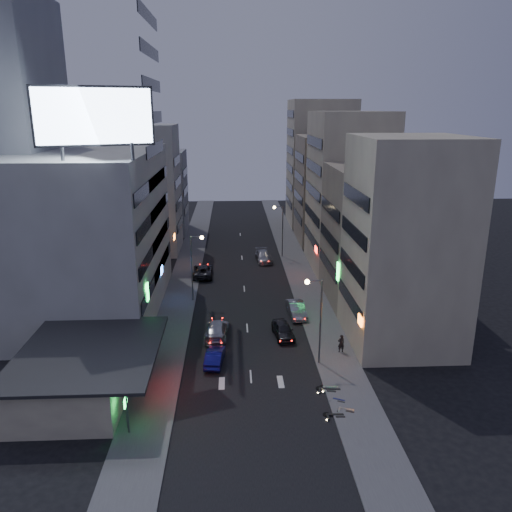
{
  "coord_description": "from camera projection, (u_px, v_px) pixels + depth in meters",
  "views": [
    {
      "loc": [
        -1.41,
        -34.48,
        22.32
      ],
      "look_at": [
        1.25,
        20.45,
        6.04
      ],
      "focal_mm": 35.0,
      "sensor_mm": 36.0,
      "label": 1
    }
  ],
  "objects": [
    {
      "name": "scooter_silver_a",
      "position": [
        355.0,
        403.0,
        38.14
      ],
      "size": [
        1.24,
        1.87,
        1.09
      ],
      "primitive_type": null,
      "rotation": [
        0.0,
        0.0,
        1.17
      ],
      "color": "#A7AAAF",
      "rests_on": "sidewalk_right"
    },
    {
      "name": "parked_car_left",
      "position": [
        203.0,
        271.0,
        68.96
      ],
      "size": [
        2.75,
        5.7,
        1.56
      ],
      "primitive_type": "imported",
      "rotation": [
        0.0,
        0.0,
        3.17
      ],
      "color": "#252429",
      "rests_on": "ground"
    },
    {
      "name": "road_car_blue",
      "position": [
        215.0,
        356.0,
        45.29
      ],
      "size": [
        1.93,
        4.37,
        1.4
      ],
      "primitive_type": "imported",
      "rotation": [
        0.0,
        0.0,
        3.03
      ],
      "color": "navy",
      "rests_on": "ground"
    },
    {
      "name": "shophouse_mid",
      "position": [
        376.0,
        235.0,
        58.94
      ],
      "size": [
        11.0,
        12.0,
        16.0
      ],
      "primitive_type": "cube",
      "color": "gray",
      "rests_on": "ground"
    },
    {
      "name": "person",
      "position": [
        341.0,
        343.0,
        47.14
      ],
      "size": [
        0.71,
        0.53,
        1.77
      ],
      "primitive_type": "imported",
      "rotation": [
        0.0,
        0.0,
        3.31
      ],
      "color": "black",
      "rests_on": "sidewalk_right"
    },
    {
      "name": "scooter_blue",
      "position": [
        346.0,
        394.0,
        39.41
      ],
      "size": [
        1.19,
        1.72,
        1.0
      ],
      "primitive_type": null,
      "rotation": [
        0.0,
        0.0,
        1.14
      ],
      "color": "navy",
      "rests_on": "sidewalk_right"
    },
    {
      "name": "shophouse_near",
      "position": [
        405.0,
        244.0,
        47.34
      ],
      "size": [
        10.0,
        11.0,
        20.0
      ],
      "primitive_type": "cube",
      "color": "beige",
      "rests_on": "ground"
    },
    {
      "name": "street_lamp_right_far",
      "position": [
        280.0,
        224.0,
        76.49
      ],
      "size": [
        1.6,
        0.44,
        8.02
      ],
      "color": "#595B60",
      "rests_on": "sidewalk_right"
    },
    {
      "name": "parked_car_right_far",
      "position": [
        264.0,
        256.0,
        75.71
      ],
      "size": [
        2.66,
        5.59,
        1.57
      ],
      "primitive_type": "imported",
      "rotation": [
        0.0,
        0.0,
        0.09
      ],
      "color": "gray",
      "rests_on": "ground"
    },
    {
      "name": "far_right_a",
      "position": [
        331.0,
        190.0,
        85.48
      ],
      "size": [
        11.0,
        12.0,
        18.0
      ],
      "primitive_type": "cube",
      "color": "gray",
      "rests_on": "ground"
    },
    {
      "name": "street_lamp_right_near",
      "position": [
        317.0,
        309.0,
        43.92
      ],
      "size": [
        1.6,
        0.44,
        8.02
      ],
      "color": "#595B60",
      "rests_on": "sidewalk_right"
    },
    {
      "name": "grey_tower",
      "position": [
        10.0,
        158.0,
        55.42
      ],
      "size": [
        10.0,
        14.0,
        34.0
      ],
      "primitive_type": "cube",
      "color": "gray",
      "rests_on": "ground"
    },
    {
      "name": "scooter_silver_b",
      "position": [
        340.0,
        380.0,
        41.31
      ],
      "size": [
        0.86,
        2.1,
        1.25
      ],
      "primitive_type": null,
      "rotation": [
        0.0,
        0.0,
        1.48
      ],
      "color": "#ADAFB5",
      "rests_on": "sidewalk_right"
    },
    {
      "name": "scooter_black_a",
      "position": [
        344.0,
        407.0,
        37.65
      ],
      "size": [
        0.72,
        1.98,
        1.2
      ],
      "primitive_type": null,
      "rotation": [
        0.0,
        0.0,
        1.53
      ],
      "color": "black",
      "rests_on": "sidewalk_right"
    },
    {
      "name": "parked_car_right_mid",
      "position": [
        296.0,
        309.0,
        55.67
      ],
      "size": [
        2.01,
        4.91,
        1.58
      ],
      "primitive_type": "imported",
      "rotation": [
        0.0,
        0.0,
        0.07
      ],
      "color": "#919399",
      "rests_on": "ground"
    },
    {
      "name": "road_car_silver",
      "position": [
        216.0,
        330.0,
        50.52
      ],
      "size": [
        2.58,
        5.65,
        1.6
      ],
      "primitive_type": "imported",
      "rotation": [
        0.0,
        0.0,
        3.08
      ],
      "color": "#AFB1B8",
      "rests_on": "ground"
    },
    {
      "name": "parked_car_right_near",
      "position": [
        283.0,
        330.0,
        50.57
      ],
      "size": [
        2.35,
        4.67,
        1.53
      ],
      "primitive_type": "imported",
      "rotation": [
        0.0,
        0.0,
        0.13
      ],
      "color": "#232227",
      "rests_on": "ground"
    },
    {
      "name": "shophouse_far",
      "position": [
        348.0,
        192.0,
        70.52
      ],
      "size": [
        10.0,
        14.0,
        22.0
      ],
      "primitive_type": "cube",
      "color": "beige",
      "rests_on": "ground"
    },
    {
      "name": "far_right_b",
      "position": [
        320.0,
        163.0,
        98.06
      ],
      "size": [
        12.0,
        12.0,
        24.0
      ],
      "primitive_type": "cube",
      "color": "beige",
      "rests_on": "ground"
    },
    {
      "name": "sidewalk_left",
      "position": [
        185.0,
        279.0,
        67.77
      ],
      "size": [
        4.0,
        120.0,
        0.12
      ],
      "primitive_type": "cube",
      "color": "#4C4C4F",
      "rests_on": "ground"
    },
    {
      "name": "sidewalk_right",
      "position": [
        302.0,
        277.0,
        68.51
      ],
      "size": [
        4.0,
        120.0,
        0.12
      ],
      "primitive_type": "cube",
      "color": "#4C4C4F",
      "rests_on": "ground"
    },
    {
      "name": "ground",
      "position": [
        253.0,
        403.0,
        39.42
      ],
      "size": [
        180.0,
        180.0,
        0.0
      ],
      "primitive_type": "plane",
      "color": "black",
      "rests_on": "ground"
    },
    {
      "name": "far_left_a",
      "position": [
        143.0,
        190.0,
        78.96
      ],
      "size": [
        11.0,
        10.0,
        20.0
      ],
      "primitive_type": "cube",
      "color": "#B3B4AF",
      "rests_on": "ground"
    },
    {
      "name": "scooter_black_b",
      "position": [
        336.0,
        382.0,
        40.98
      ],
      "size": [
        1.05,
        2.1,
        1.23
      ],
      "primitive_type": null,
      "rotation": [
        0.0,
        0.0,
        1.37
      ],
      "color": "black",
      "rests_on": "sidewalk_right"
    },
    {
      "name": "street_lamp_left",
      "position": [
        195.0,
        259.0,
        58.7
      ],
      "size": [
        1.6,
        0.44,
        8.02
      ],
      "color": "#595B60",
      "rests_on": "sidewalk_left"
    },
    {
      "name": "far_left_b",
      "position": [
        153.0,
        192.0,
        92.1
      ],
      "size": [
        12.0,
        10.0,
        15.0
      ],
      "primitive_type": "cube",
      "color": "gray",
      "rests_on": "ground"
    },
    {
      "name": "billboard",
      "position": [
        94.0,
        117.0,
        42.22
      ],
      "size": [
        9.52,
        3.75,
        6.2
      ],
      "rotation": [
        0.0,
        0.0,
        0.35
      ],
      "color": "#595B60",
      "rests_on": "white_building"
    },
    {
      "name": "white_building",
      "position": [
        92.0,
        234.0,
        55.23
      ],
      "size": [
        14.0,
        24.0,
        18.0
      ],
      "primitive_type": "cube",
      "color": "#B3B4AF",
      "rests_on": "ground"
    },
    {
      "name": "food_court",
      "position": [
        79.0,
        372.0,
        40.13
      ],
      "size": [
        11.0,
        13.0,
        3.88
      ],
      "color": "beige",
      "rests_on": "ground"
    }
  ]
}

